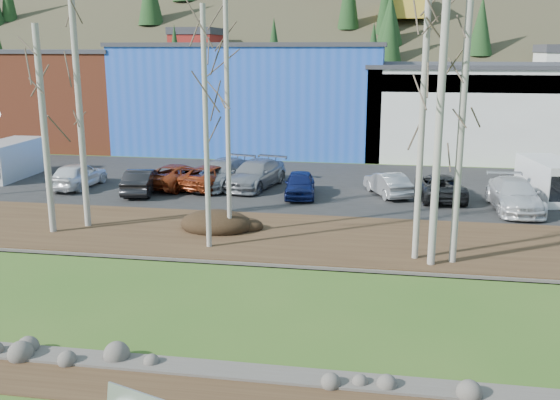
% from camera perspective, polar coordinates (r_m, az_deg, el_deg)
% --- Properties ---
extents(dirt_strip, '(80.00, 1.80, 0.03)m').
position_cam_1_polar(dirt_strip, '(15.57, -8.47, -16.84)').
color(dirt_strip, '#382616').
rests_on(dirt_strip, ground).
extents(near_bank_rocks, '(80.00, 0.80, 0.50)m').
position_cam_1_polar(near_bank_rocks, '(16.41, -7.36, -15.17)').
color(near_bank_rocks, '#47423D').
rests_on(near_bank_rocks, ground).
extents(river, '(80.00, 8.00, 0.90)m').
position_cam_1_polar(river, '(19.96, -3.89, -9.63)').
color(river, '#14222F').
rests_on(river, ground).
extents(far_bank_rocks, '(80.00, 0.80, 0.46)m').
position_cam_1_polar(far_bank_rocks, '(23.68, -1.57, -5.77)').
color(far_bank_rocks, '#47423D').
rests_on(far_bank_rocks, ground).
extents(far_bank, '(80.00, 7.00, 0.15)m').
position_cam_1_polar(far_bank, '(26.65, -0.22, -3.36)').
color(far_bank, '#382616').
rests_on(far_bank, ground).
extents(parking_lot, '(80.00, 14.00, 0.14)m').
position_cam_1_polar(parking_lot, '(36.71, 2.60, 1.38)').
color(parking_lot, black).
rests_on(parking_lot, ground).
extents(building_brick, '(16.32, 12.24, 7.80)m').
position_cam_1_polar(building_brick, '(57.29, -20.29, 8.87)').
color(building_brick, brown).
rests_on(building_brick, ground).
extents(building_blue, '(20.40, 12.24, 8.30)m').
position_cam_1_polar(building_blue, '(50.81, -2.16, 9.47)').
color(building_blue, blue).
rests_on(building_blue, ground).
extents(building_white, '(18.36, 12.24, 6.80)m').
position_cam_1_polar(building_white, '(50.36, 18.53, 7.89)').
color(building_white, silver).
rests_on(building_white, ground).
extents(dirt_mound, '(3.20, 2.26, 0.63)m').
position_cam_1_polar(dirt_mound, '(27.49, -5.86, -2.05)').
color(dirt_mound, black).
rests_on(dirt_mound, far_bank).
extents(birch_0, '(0.27, 0.27, 8.73)m').
position_cam_1_polar(birch_0, '(28.01, -20.73, 5.90)').
color(birch_0, '#AFAA9E').
rests_on(birch_0, far_bank).
extents(birch_1, '(0.27, 0.27, 10.20)m').
position_cam_1_polar(birch_1, '(28.40, -17.85, 7.71)').
color(birch_1, '#AFAA9E').
rests_on(birch_1, far_bank).
extents(birch_2, '(0.20, 0.20, 9.36)m').
position_cam_1_polar(birch_2, '(24.27, -6.78, 6.35)').
color(birch_2, '#AFAA9E').
rests_on(birch_2, far_bank).
extents(birch_3, '(0.20, 0.20, 9.77)m').
position_cam_1_polar(birch_3, '(25.97, -4.80, 7.34)').
color(birch_3, '#AFAA9E').
rests_on(birch_3, far_bank).
extents(birch_4, '(0.23, 0.23, 10.11)m').
position_cam_1_polar(birch_4, '(23.22, 12.85, 6.72)').
color(birch_4, '#AFAA9E').
rests_on(birch_4, far_bank).
extents(birch_5, '(0.28, 0.28, 11.91)m').
position_cam_1_polar(birch_5, '(22.57, 14.47, 8.73)').
color(birch_5, '#AFAA9E').
rests_on(birch_5, far_bank).
extents(birch_6, '(0.25, 0.25, 9.70)m').
position_cam_1_polar(birch_6, '(23.15, 16.22, 5.99)').
color(birch_6, '#AFAA9E').
rests_on(birch_6, far_bank).
extents(car_0, '(1.97, 4.41, 1.47)m').
position_cam_1_polar(car_0, '(37.34, -18.00, 2.19)').
color(car_0, white).
rests_on(car_0, parking_lot).
extents(car_1, '(2.08, 4.32, 1.37)m').
position_cam_1_polar(car_1, '(34.96, -12.51, 1.71)').
color(car_1, black).
rests_on(car_1, parking_lot).
extents(car_2, '(3.52, 5.23, 1.33)m').
position_cam_1_polar(car_2, '(36.18, -9.20, 2.23)').
color(car_2, '#963717').
rests_on(car_2, parking_lot).
extents(car_3, '(3.30, 5.64, 1.54)m').
position_cam_1_polar(car_3, '(35.58, -2.28, 2.37)').
color(car_3, gray).
rests_on(car_3, parking_lot).
extents(car_4, '(2.00, 4.05, 1.33)m').
position_cam_1_polar(car_4, '(33.45, 1.83, 1.46)').
color(car_4, navy).
rests_on(car_4, parking_lot).
extents(car_5, '(2.77, 4.08, 1.27)m').
position_cam_1_polar(car_5, '(34.18, 9.81, 1.48)').
color(car_5, '#A7A7A9').
rests_on(car_5, parking_lot).
extents(car_6, '(2.62, 4.95, 1.33)m').
position_cam_1_polar(car_6, '(33.98, 14.42, 1.22)').
color(car_6, black).
rests_on(car_6, parking_lot).
extents(car_7, '(2.33, 5.28, 1.51)m').
position_cam_1_polar(car_7, '(32.63, 20.63, 0.42)').
color(car_7, silver).
rests_on(car_7, parking_lot).
extents(car_8, '(3.30, 5.64, 1.54)m').
position_cam_1_polar(car_8, '(36.01, -5.25, 2.46)').
color(car_8, gray).
rests_on(car_8, parking_lot).
extents(car_9, '(3.52, 5.23, 1.33)m').
position_cam_1_polar(car_9, '(35.60, -6.21, 2.14)').
color(car_9, '#963717').
rests_on(car_9, parking_lot).
extents(van_white, '(2.71, 4.99, 2.07)m').
position_cam_1_polar(van_white, '(35.57, 23.53, 1.67)').
color(van_white, white).
rests_on(van_white, parking_lot).
extents(van_grey, '(2.23, 5.13, 2.23)m').
position_cam_1_polar(van_grey, '(41.64, -23.69, 3.37)').
color(van_grey, silver).
rests_on(van_grey, parking_lot).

